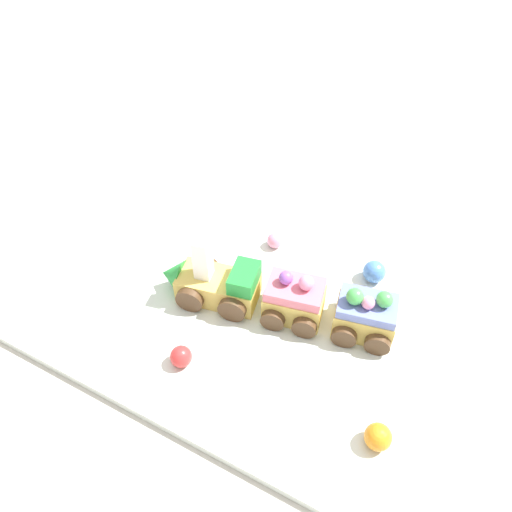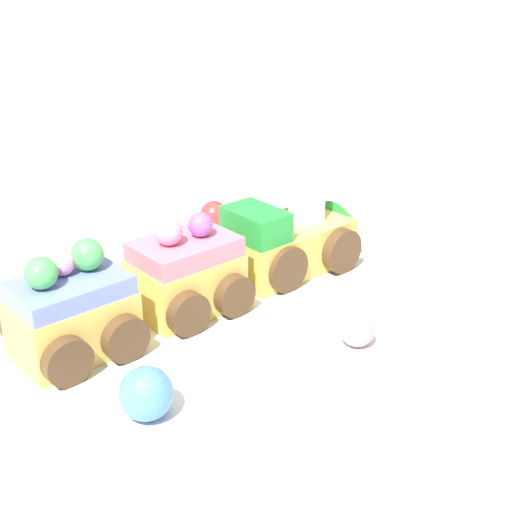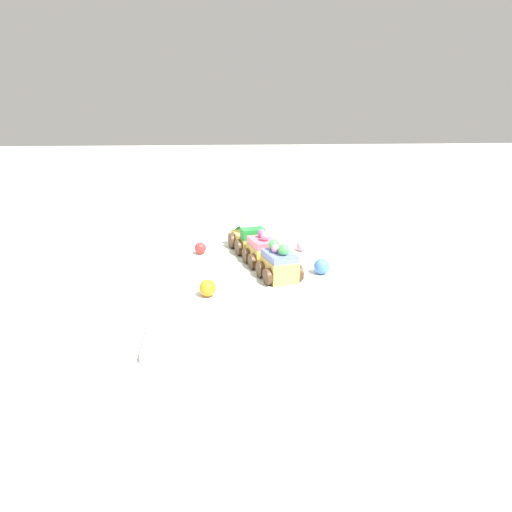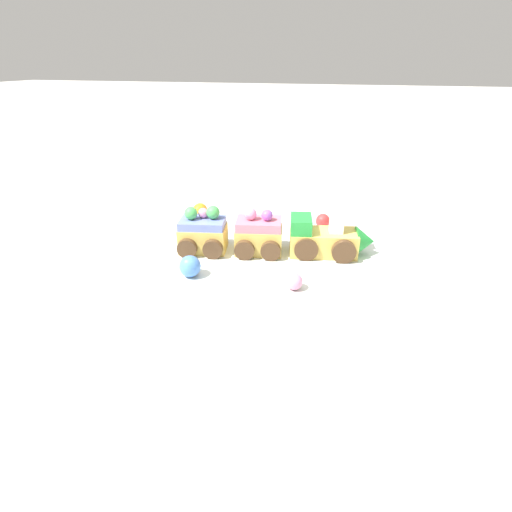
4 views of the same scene
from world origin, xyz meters
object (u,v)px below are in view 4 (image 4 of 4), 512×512
(cake_car_strawberry, at_px, (259,236))
(gumball_blue, at_px, (190,266))
(gumball_pink, at_px, (294,281))
(gumball_red, at_px, (323,221))
(cake_train_locomotive, at_px, (329,239))
(cake_car_blueberry, at_px, (203,234))
(gumball_orange, at_px, (200,211))

(cake_car_strawberry, xyz_separation_m, gumball_blue, (-0.07, -0.10, -0.01))
(cake_car_strawberry, distance_m, gumball_pink, 0.12)
(gumball_red, bearing_deg, gumball_blue, -123.99)
(cake_train_locomotive, height_order, gumball_red, cake_train_locomotive)
(gumball_red, height_order, gumball_pink, gumball_red)
(cake_train_locomotive, xyz_separation_m, gumball_pink, (-0.03, -0.12, -0.01))
(cake_car_blueberry, bearing_deg, gumball_pink, -38.43)
(gumball_pink, bearing_deg, cake_car_blueberry, 153.18)
(cake_train_locomotive, relative_size, gumball_blue, 4.45)
(cake_car_blueberry, relative_size, gumball_orange, 2.86)
(cake_car_blueberry, distance_m, gumball_pink, 0.18)
(gumball_red, xyz_separation_m, gumball_orange, (-0.23, -0.01, 0.00))
(cake_train_locomotive, height_order, cake_car_strawberry, cake_train_locomotive)
(gumball_red, bearing_deg, cake_car_strawberry, -123.62)
(gumball_orange, distance_m, gumball_blue, 0.23)
(cake_car_blueberry, bearing_deg, gumball_red, 28.72)
(cake_car_blueberry, xyz_separation_m, gumball_blue, (0.01, -0.09, -0.01))
(cake_car_strawberry, xyz_separation_m, gumball_orange, (-0.15, 0.11, -0.01))
(cake_train_locomotive, height_order, cake_car_blueberry, cake_train_locomotive)
(cake_train_locomotive, height_order, gumball_orange, cake_train_locomotive)
(cake_car_blueberry, relative_size, gumball_red, 3.18)
(cake_car_strawberry, bearing_deg, gumball_orange, 130.53)
(gumball_pink, bearing_deg, cake_car_strawberry, 127.35)
(gumball_pink, xyz_separation_m, gumball_blue, (-0.15, -0.00, 0.00))
(cake_car_blueberry, relative_size, gumball_blue, 2.69)
(cake_car_strawberry, relative_size, cake_car_blueberry, 1.00)
(gumball_red, height_order, gumball_orange, gumball_orange)
(gumball_red, distance_m, gumball_blue, 0.28)
(cake_train_locomotive, distance_m, cake_car_strawberry, 0.11)
(gumball_orange, bearing_deg, gumball_red, 3.19)
(gumball_red, relative_size, gumball_blue, 0.85)
(cake_train_locomotive, bearing_deg, gumball_red, 89.92)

